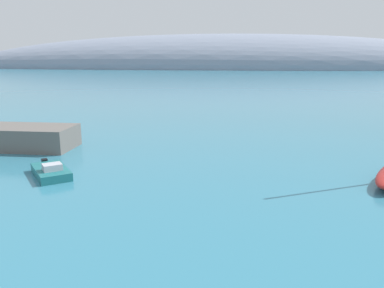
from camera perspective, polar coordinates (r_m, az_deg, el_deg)
name	(u,v)px	position (r m, az deg, el deg)	size (l,w,h in m)	color
distant_ridge	(222,68)	(241.00, 4.48, 11.11)	(332.85, 72.84, 40.83)	gray
motorboat_teal_foreground	(51,171)	(25.72, -20.15, -3.81)	(3.67, 4.01, 0.92)	#1E6B70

